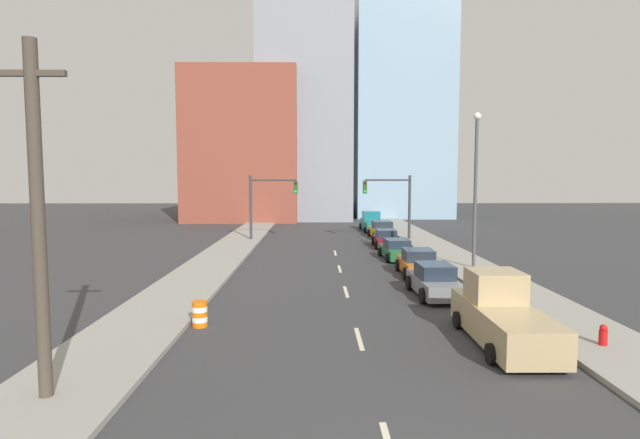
{
  "coord_description": "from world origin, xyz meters",
  "views": [
    {
      "loc": [
        -1.52,
        -7.53,
        5.47
      ],
      "look_at": [
        -1.07,
        31.48,
        2.2
      ],
      "focal_mm": 28.0,
      "sensor_mm": 36.0,
      "label": 1
    }
  ],
  "objects_px": {
    "utility_pole_left_near": "(38,221)",
    "sedan_green": "(397,250)",
    "traffic_signal_right": "(395,198)",
    "street_lamp": "(476,181)",
    "fire_hydrant": "(603,337)",
    "sedan_maroon": "(386,239)",
    "traffic_signal_left": "(265,198)",
    "sedan_yellow": "(382,230)",
    "pickup_truck_tan": "(502,316)",
    "traffic_barrel": "(200,314)",
    "sedan_orange": "(418,263)",
    "pickup_truck_teal": "(372,223)",
    "sedan_gray": "(435,281)"
  },
  "relations": [
    {
      "from": "traffic_barrel",
      "to": "pickup_truck_tan",
      "type": "xyz_separation_m",
      "value": [
        10.43,
        -1.91,
        0.44
      ]
    },
    {
      "from": "utility_pole_left_near",
      "to": "sedan_gray",
      "type": "height_order",
      "value": "utility_pole_left_near"
    },
    {
      "from": "traffic_signal_left",
      "to": "fire_hydrant",
      "type": "relative_size",
      "value": 6.79
    },
    {
      "from": "utility_pole_left_near",
      "to": "sedan_orange",
      "type": "height_order",
      "value": "utility_pole_left_near"
    },
    {
      "from": "street_lamp",
      "to": "sedan_maroon",
      "type": "xyz_separation_m",
      "value": [
        -3.78,
        9.94,
        -4.66
      ]
    },
    {
      "from": "traffic_signal_right",
      "to": "utility_pole_left_near",
      "type": "bearing_deg",
      "value": -113.46
    },
    {
      "from": "sedan_green",
      "to": "street_lamp",
      "type": "bearing_deg",
      "value": -49.37
    },
    {
      "from": "street_lamp",
      "to": "sedan_green",
      "type": "xyz_separation_m",
      "value": [
        -3.88,
        4.08,
        -4.68
      ]
    },
    {
      "from": "sedan_green",
      "to": "sedan_maroon",
      "type": "bearing_deg",
      "value": 86.0
    },
    {
      "from": "traffic_signal_right",
      "to": "utility_pole_left_near",
      "type": "relative_size",
      "value": 0.66
    },
    {
      "from": "sedan_yellow",
      "to": "traffic_barrel",
      "type": "bearing_deg",
      "value": -113.03
    },
    {
      "from": "fire_hydrant",
      "to": "sedan_maroon",
      "type": "height_order",
      "value": "sedan_maroon"
    },
    {
      "from": "street_lamp",
      "to": "pickup_truck_tan",
      "type": "relative_size",
      "value": 1.63
    },
    {
      "from": "utility_pole_left_near",
      "to": "pickup_truck_tan",
      "type": "distance_m",
      "value": 13.91
    },
    {
      "from": "traffic_signal_right",
      "to": "sedan_yellow",
      "type": "height_order",
      "value": "traffic_signal_right"
    },
    {
      "from": "fire_hydrant",
      "to": "sedan_yellow",
      "type": "distance_m",
      "value": 29.98
    },
    {
      "from": "sedan_green",
      "to": "sedan_yellow",
      "type": "height_order",
      "value": "sedan_yellow"
    },
    {
      "from": "traffic_signal_right",
      "to": "traffic_barrel",
      "type": "relative_size",
      "value": 5.98
    },
    {
      "from": "traffic_signal_left",
      "to": "sedan_yellow",
      "type": "height_order",
      "value": "traffic_signal_left"
    },
    {
      "from": "sedan_yellow",
      "to": "traffic_signal_right",
      "type": "bearing_deg",
      "value": -69.44
    },
    {
      "from": "sedan_green",
      "to": "sedan_yellow",
      "type": "relative_size",
      "value": 0.94
    },
    {
      "from": "fire_hydrant",
      "to": "street_lamp",
      "type": "bearing_deg",
      "value": 88.84
    },
    {
      "from": "pickup_truck_tan",
      "to": "sedan_gray",
      "type": "height_order",
      "value": "pickup_truck_tan"
    },
    {
      "from": "traffic_signal_right",
      "to": "pickup_truck_tan",
      "type": "relative_size",
      "value": 1.0
    },
    {
      "from": "traffic_barrel",
      "to": "sedan_maroon",
      "type": "height_order",
      "value": "sedan_maroon"
    },
    {
      "from": "utility_pole_left_near",
      "to": "sedan_maroon",
      "type": "relative_size",
      "value": 2.0
    },
    {
      "from": "traffic_signal_left",
      "to": "sedan_gray",
      "type": "xyz_separation_m",
      "value": [
        9.82,
        -20.48,
        -3.0
      ]
    },
    {
      "from": "sedan_gray",
      "to": "sedan_yellow",
      "type": "distance_m",
      "value": 22.55
    },
    {
      "from": "traffic_signal_right",
      "to": "street_lamp",
      "type": "xyz_separation_m",
      "value": [
        2.4,
        -13.98,
        1.61
      ]
    },
    {
      "from": "traffic_signal_left",
      "to": "pickup_truck_teal",
      "type": "bearing_deg",
      "value": 38.83
    },
    {
      "from": "traffic_signal_right",
      "to": "sedan_green",
      "type": "xyz_separation_m",
      "value": [
        -1.48,
        -9.9,
        -3.08
      ]
    },
    {
      "from": "utility_pole_left_near",
      "to": "pickup_truck_tan",
      "type": "height_order",
      "value": "utility_pole_left_near"
    },
    {
      "from": "fire_hydrant",
      "to": "sedan_orange",
      "type": "bearing_deg",
      "value": 105.2
    },
    {
      "from": "traffic_signal_right",
      "to": "sedan_green",
      "type": "relative_size",
      "value": 1.3
    },
    {
      "from": "sedan_gray",
      "to": "sedan_green",
      "type": "bearing_deg",
      "value": 87.91
    },
    {
      "from": "sedan_gray",
      "to": "sedan_yellow",
      "type": "bearing_deg",
      "value": 86.34
    },
    {
      "from": "traffic_barrel",
      "to": "sedan_yellow",
      "type": "distance_m",
      "value": 29.07
    },
    {
      "from": "traffic_signal_right",
      "to": "sedan_orange",
      "type": "distance_m",
      "value": 15.84
    },
    {
      "from": "traffic_signal_right",
      "to": "street_lamp",
      "type": "relative_size",
      "value": 0.62
    },
    {
      "from": "pickup_truck_tan",
      "to": "sedan_orange",
      "type": "xyz_separation_m",
      "value": [
        -0.38,
        11.5,
        -0.24
      ]
    },
    {
      "from": "traffic_barrel",
      "to": "sedan_maroon",
      "type": "bearing_deg",
      "value": 64.83
    },
    {
      "from": "traffic_signal_left",
      "to": "traffic_barrel",
      "type": "bearing_deg",
      "value": -89.9
    },
    {
      "from": "traffic_signal_left",
      "to": "sedan_gray",
      "type": "relative_size",
      "value": 1.3
    },
    {
      "from": "sedan_yellow",
      "to": "street_lamp",
      "type": "bearing_deg",
      "value": -80.57
    },
    {
      "from": "traffic_signal_left",
      "to": "traffic_barrel",
      "type": "height_order",
      "value": "traffic_signal_left"
    },
    {
      "from": "sedan_orange",
      "to": "pickup_truck_teal",
      "type": "bearing_deg",
      "value": 90.56
    },
    {
      "from": "utility_pole_left_near",
      "to": "traffic_barrel",
      "type": "bearing_deg",
      "value": 69.47
    },
    {
      "from": "utility_pole_left_near",
      "to": "sedan_green",
      "type": "relative_size",
      "value": 1.98
    },
    {
      "from": "fire_hydrant",
      "to": "pickup_truck_tan",
      "type": "xyz_separation_m",
      "value": [
        -2.96,
        0.77,
        0.5
      ]
    },
    {
      "from": "sedan_orange",
      "to": "sedan_green",
      "type": "height_order",
      "value": "sedan_orange"
    }
  ]
}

